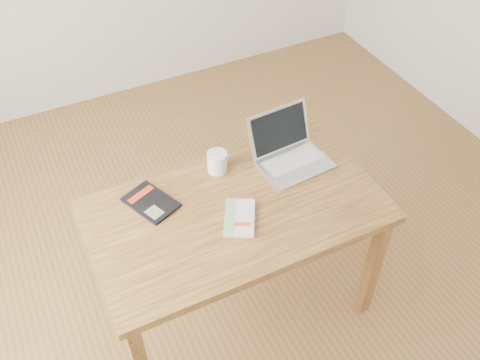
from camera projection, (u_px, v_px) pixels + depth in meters
name	position (u px, v px, depth m)	size (l,w,h in m)	color
room	(236.00, 65.00, 2.02)	(4.04, 4.04, 2.70)	brown
desk	(236.00, 222.00, 2.38)	(1.27, 0.73, 0.75)	brown
white_guidebook	(239.00, 218.00, 2.27)	(0.21, 0.24, 0.02)	silver
black_guidebook	(151.00, 202.00, 2.33)	(0.23, 0.27, 0.01)	black
laptop	(290.00, 152.00, 2.51)	(0.34, 0.32, 0.22)	silver
coffee_mug	(218.00, 161.00, 2.46)	(0.13, 0.09, 0.10)	white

